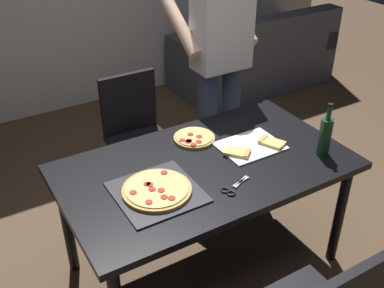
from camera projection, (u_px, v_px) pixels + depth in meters
name	position (u px, v px, depth m)	size (l,w,h in m)	color
ground_plane	(204.00, 262.00, 2.92)	(12.00, 12.00, 0.00)	brown
dining_table	(206.00, 175.00, 2.57)	(1.60, 0.92, 0.75)	black
chair_far_side	(136.00, 129.00, 3.34)	(0.42, 0.42, 0.90)	black
couch	(255.00, 61.00, 5.04)	(1.71, 0.87, 0.85)	#4C515B
person_serving_pizza	(220.00, 60.00, 3.17)	(0.55, 0.54, 1.75)	#38476B
pepperoni_pizza_on_tray	(157.00, 191.00, 2.30)	(0.41, 0.41, 0.04)	#2D2D33
pizza_slices_on_towel	(252.00, 146.00, 2.66)	(0.39, 0.28, 0.03)	white
wine_bottle	(325.00, 136.00, 2.55)	(0.07, 0.07, 0.32)	#194723
kitchen_scissors	(233.00, 188.00, 2.33)	(0.20, 0.11, 0.01)	silver
second_pizza_plain	(194.00, 138.00, 2.74)	(0.25, 0.25, 0.03)	tan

